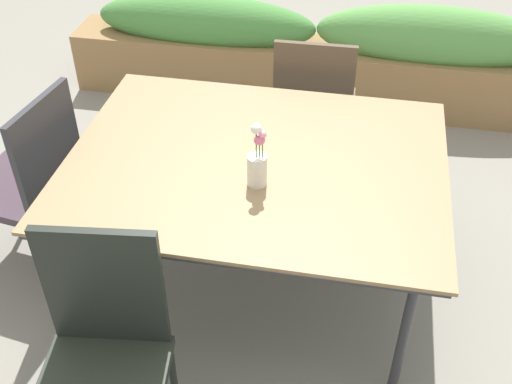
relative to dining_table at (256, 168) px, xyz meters
The scene contains 7 objects.
ground_plane 0.72m from the dining_table, 135.04° to the left, with size 12.00×12.00×0.00m, color gray.
dining_table is the anchor object (origin of this frame).
chair_near_left 0.95m from the dining_table, 112.60° to the right, with size 0.48×0.48×0.97m.
chair_end_left 1.06m from the dining_table, behind, with size 0.51×0.51×0.95m.
chair_far_side 0.90m from the dining_table, 80.18° to the left, with size 0.44×0.44×0.93m.
flower_vase 0.21m from the dining_table, 77.40° to the right, with size 0.08×0.08×0.28m.
planter_box 1.86m from the dining_table, 87.68° to the left, with size 3.33×0.39×0.73m.
Camera 1 is at (0.44, -2.10, 2.28)m, focal length 43.99 mm.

